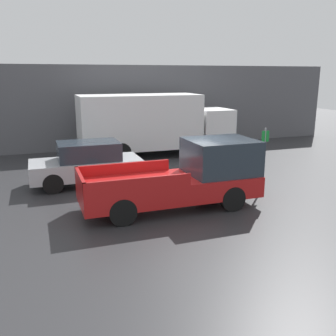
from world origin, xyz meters
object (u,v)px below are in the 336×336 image
at_px(delivery_truck, 152,123).
at_px(car, 87,163).
at_px(pickup_truck, 187,176).
at_px(parking_sign, 264,155).

bearing_deg(delivery_truck, car, -132.59).
height_order(pickup_truck, car, pickup_truck).
bearing_deg(parking_sign, pickup_truck, -168.27).
bearing_deg(delivery_truck, parking_sign, -74.68).
xyz_separation_m(delivery_truck, parking_sign, (2.02, -7.38, -0.43)).
bearing_deg(pickup_truck, parking_sign, 11.73).
xyz_separation_m(car, parking_sign, (6.07, -2.98, 0.47)).
bearing_deg(parking_sign, delivery_truck, 105.32).
height_order(car, delivery_truck, delivery_truck).
xyz_separation_m(car, delivery_truck, (4.04, 4.40, 0.90)).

